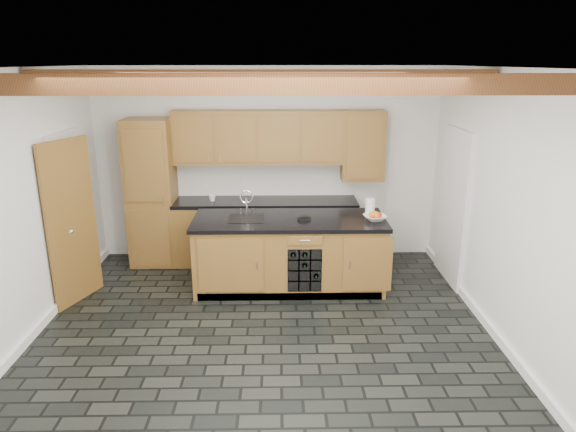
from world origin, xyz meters
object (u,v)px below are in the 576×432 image
(island, at_px, (290,253))
(kitchen_scale, at_px, (304,218))
(paper_towel, at_px, (370,208))
(fruit_bowl, at_px, (375,218))

(island, relative_size, kitchen_scale, 14.81)
(kitchen_scale, bearing_deg, paper_towel, -3.95)
(kitchen_scale, distance_m, fruit_bowl, 0.89)
(fruit_bowl, height_order, paper_towel, paper_towel)
(island, xyz_separation_m, paper_towel, (1.03, 0.06, 0.58))
(paper_towel, bearing_deg, island, -176.55)
(fruit_bowl, bearing_deg, paper_towel, 106.26)
(island, xyz_separation_m, fruit_bowl, (1.07, -0.08, 0.50))
(paper_towel, bearing_deg, kitchen_scale, -173.22)
(paper_towel, bearing_deg, fruit_bowl, -73.74)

